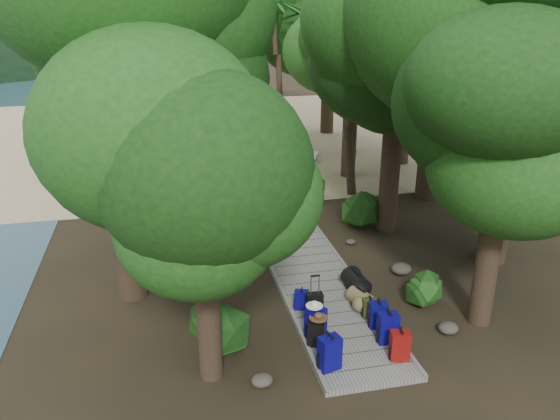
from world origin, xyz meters
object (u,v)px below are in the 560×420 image
object	(u,v)px
backpack_left_b	(316,332)
duffel_right_black	(356,282)
sun_lounger	(310,152)
backpack_left_d	(301,299)
suitcase_on_boardwalk	(314,305)
duffel_right_khaki	(360,298)
backpack_right_a	(400,344)
backpack_right_d	(370,307)
lone_suitcase_on_sand	(262,171)
kayak	(181,168)
backpack_left_a	(330,351)
backpack_left_c	(316,322)
backpack_right_c	(378,314)
backpack_right_b	(388,326)

from	to	relation	value
backpack_left_b	duffel_right_black	size ratio (longest dim) A/B	0.82
duffel_right_black	sun_lounger	xyz separation A→B (m)	(2.10, 11.83, -0.02)
backpack_left_d	suitcase_on_boardwalk	size ratio (longest dim) A/B	0.86
backpack_left_d	duffel_right_khaki	distance (m)	1.37
backpack_right_a	duffel_right_black	xyz separation A→B (m)	(0.09, 2.72, -0.10)
backpack_right_d	lone_suitcase_on_sand	world-z (taller)	lone_suitcase_on_sand
backpack_left_d	duffel_right_khaki	world-z (taller)	backpack_left_d
duffel_right_khaki	suitcase_on_boardwalk	world-z (taller)	suitcase_on_boardwalk
backpack_right_a	lone_suitcase_on_sand	world-z (taller)	backpack_right_a
backpack_right_a	backpack_right_d	bearing A→B (deg)	101.87
duffel_right_black	lone_suitcase_on_sand	bearing A→B (deg)	86.60
duffel_right_khaki	lone_suitcase_on_sand	xyz separation A→B (m)	(-0.40, 10.00, 0.07)
backpack_left_d	kayak	bearing A→B (deg)	119.34
backpack_left_a	backpack_left_c	xyz separation A→B (m)	(0.03, 1.05, -0.01)
backpack_left_a	backpack_right_c	xyz separation A→B (m)	(1.44, 1.13, -0.06)
backpack_right_a	sun_lounger	size ratio (longest dim) A/B	0.34
backpack_left_b	backpack_left_a	bearing A→B (deg)	-65.76
kayak	sun_lounger	bearing A→B (deg)	-16.48
backpack_left_b	suitcase_on_boardwalk	size ratio (longest dim) A/B	1.10
backpack_left_b	backpack_right_d	world-z (taller)	backpack_left_b
backpack_right_c	backpack_right_d	size ratio (longest dim) A/B	1.33
backpack_left_c	lone_suitcase_on_sand	size ratio (longest dim) A/B	1.04
backpack_left_c	backpack_right_b	world-z (taller)	backpack_left_c
backpack_left_b	duffel_right_khaki	size ratio (longest dim) A/B	1.08
backpack_left_b	backpack_right_c	xyz separation A→B (m)	(1.48, 0.35, 0.01)
backpack_left_b	backpack_left_c	distance (m)	0.28
duffel_right_khaki	duffel_right_black	size ratio (longest dim) A/B	0.76
backpack_left_c	backpack_right_a	world-z (taller)	backpack_left_c
backpack_left_b	duffel_right_khaki	world-z (taller)	backpack_left_b
backpack_right_b	backpack_right_c	distance (m)	0.56
backpack_left_d	backpack_right_b	xyz separation A→B (m)	(1.39, -1.64, 0.12)
backpack_right_b	backpack_right_d	bearing A→B (deg)	94.03
backpack_left_a	kayak	world-z (taller)	backpack_left_a
backpack_left_a	sun_lounger	xyz separation A→B (m)	(3.61, 14.54, -0.16)
backpack_left_d	duffel_right_black	distance (m)	1.56
duffel_right_khaki	backpack_left_b	bearing A→B (deg)	-159.41
duffel_right_khaki	suitcase_on_boardwalk	bearing A→B (deg)	169.36
backpack_right_c	backpack_right_d	distance (m)	0.42
backpack_right_d	duffel_right_khaki	world-z (taller)	backpack_right_d
kayak	lone_suitcase_on_sand	bearing A→B (deg)	-54.10
duffel_right_khaki	sun_lounger	world-z (taller)	sun_lounger
backpack_right_a	kayak	distance (m)	14.40
backpack_right_d	lone_suitcase_on_sand	size ratio (longest dim) A/B	0.67
duffel_right_black	backpack_right_c	bearing A→B (deg)	-99.14
kayak	sun_lounger	size ratio (longest dim) A/B	1.48
duffel_right_black	sun_lounger	world-z (taller)	sun_lounger
backpack_left_b	kayak	size ratio (longest dim) A/B	0.21
backpack_left_a	lone_suitcase_on_sand	xyz separation A→B (m)	(0.99, 12.05, -0.12)
duffel_right_black	kayak	bearing A→B (deg)	101.14
backpack_right_b	duffel_right_black	xyz separation A→B (m)	(0.09, 2.13, -0.13)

